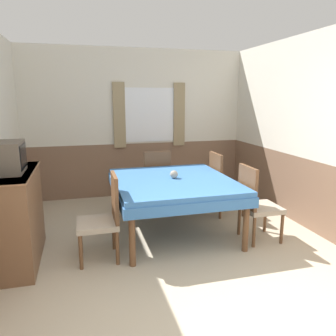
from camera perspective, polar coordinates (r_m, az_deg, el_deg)
The scene contains 10 objects.
wall_back at distance 5.94m, azimuth -5.36°, elevation 7.73°, with size 4.30×0.10×2.60m.
wall_right at distance 4.81m, azimuth 23.31°, elevation 5.66°, with size 0.05×4.53×2.60m.
dining_table at distance 4.26m, azimuth 0.90°, elevation -3.23°, with size 1.51×1.68×0.73m.
chair_left_near at distance 3.69m, azimuth -11.07°, elevation -8.17°, with size 0.44×0.44×0.95m.
chair_head_window at distance 5.24m, azimuth -2.15°, elevation -1.81°, with size 0.44×0.44×0.95m.
chair_right_near at distance 4.22m, azimuth 15.04°, elevation -5.74°, with size 0.44×0.44×0.95m.
chair_right_far at distance 5.05m, azimuth 9.52°, elevation -2.51°, with size 0.44×0.44×0.95m.
sideboard at distance 3.90m, azimuth -25.03°, elevation -7.73°, with size 0.46×1.13×1.01m.
tv at distance 3.69m, azimuth -26.04°, elevation 1.66°, with size 0.29×0.43×0.32m.
vase at distance 4.26m, azimuth 1.04°, elevation -1.11°, with size 0.10×0.10×0.10m.
Camera 1 is at (-0.99, -1.68, 1.77)m, focal length 35.00 mm.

